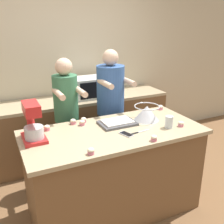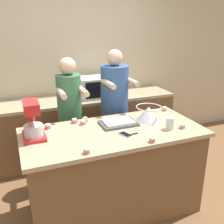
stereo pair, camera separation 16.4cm
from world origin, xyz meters
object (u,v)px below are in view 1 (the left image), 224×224
baking_tray (117,123)px  cupcake_5 (47,128)px  stand_mixer (33,124)px  cupcake_0 (181,124)px  cupcake_7 (154,138)px  mixing_bowl (147,112)px  cupcake_2 (82,123)px  microwave_oven (91,87)px  person_left (67,120)px  cupcake_1 (84,120)px  cell_phone (126,134)px  cupcake_4 (73,121)px  cupcake_3 (91,151)px  drinking_glass (169,122)px  knife (139,132)px  person_right (111,112)px  cupcake_6 (161,107)px

baking_tray → cupcake_5: bearing=167.1°
stand_mixer → cupcake_5: (0.15, 0.17, -0.13)m
baking_tray → cupcake_5: 0.72m
cupcake_0 → cupcake_7: (-0.44, -0.16, 0.00)m
stand_mixer → mixing_bowl: size_ratio=1.28×
cupcake_0 → cupcake_2: bearing=152.7°
microwave_oven → person_left: bearing=-131.8°
cupcake_1 → person_left: bearing=101.3°
cell_phone → cupcake_4: 0.61m
cupcake_2 → cupcake_3: bearing=-103.0°
drinking_glass → stand_mixer: bearing=166.8°
cupcake_5 → cell_phone: bearing=-33.4°
mixing_bowl → cupcake_7: 0.53m
person_left → knife: 0.99m
knife → cupcake_5: size_ratio=3.80×
cupcake_0 → cupcake_7: bearing=-159.5°
person_left → cupcake_5: 0.54m
cell_phone → baking_tray: bearing=81.4°
drinking_glass → cupcake_7: 0.37m
cupcake_0 → cupcake_4: size_ratio=1.00×
person_right → cupcake_2: size_ratio=28.30×
stand_mixer → person_right: bearing=29.2°
mixing_bowl → knife: size_ratio=1.25×
mixing_bowl → cupcake_4: bearing=163.2°
mixing_bowl → cupcake_6: bearing=32.5°
drinking_glass → cupcake_3: 0.93m
cell_phone → cupcake_0: bearing=-5.6°
knife → cupcake_1: bearing=129.7°
cell_phone → cupcake_3: 0.49m
microwave_oven → cupcake_5: microwave_oven is taller
cell_phone → microwave_oven: bearing=81.9°
cupcake_6 → microwave_oven: bearing=117.6°
cell_phone → cupcake_4: bearing=128.0°
person_left → cupcake_1: size_ratio=27.17×
baking_tray → cupcake_2: cupcake_2 is taller
person_right → cupcake_3: size_ratio=28.30×
stand_mixer → cupcake_1: (0.55, 0.21, -0.13)m
person_right → microwave_oven: 0.63m
person_right → cupcake_2: 0.71m
cell_phone → cupcake_1: size_ratio=2.73×
mixing_bowl → cupcake_0: (0.22, -0.31, -0.06)m
cupcake_6 → stand_mixer: bearing=-172.6°
baking_tray → cupcake_0: 0.65m
baking_tray → knife: baking_tray is taller
microwave_oven → cupcake_4: microwave_oven is taller
person_right → mixing_bowl: (0.15, -0.60, 0.16)m
person_left → cupcake_6: size_ratio=27.17×
cupcake_1 → cupcake_5: bearing=-174.0°
person_right → microwave_oven: bearing=93.0°
baking_tray → stand_mixer: bearing=-179.7°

